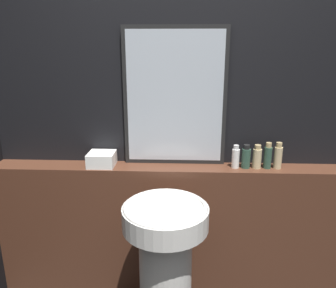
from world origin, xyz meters
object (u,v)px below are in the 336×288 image
(mirror, at_px, (175,98))
(body_wash_bottle, at_px, (268,156))
(towel_stack, at_px, (102,159))
(lotion_bottle, at_px, (257,157))
(pedestal_sink, at_px, (165,262))
(shampoo_bottle, at_px, (236,157))
(conditioner_bottle, at_px, (246,157))
(hand_soap_bottle, at_px, (278,156))

(mirror, height_order, body_wash_bottle, mirror)
(towel_stack, xyz_separation_m, lotion_bottle, (0.99, -0.00, 0.03))
(pedestal_sink, height_order, mirror, mirror)
(mirror, distance_m, lotion_bottle, 0.64)
(shampoo_bottle, distance_m, lotion_bottle, 0.13)
(pedestal_sink, height_order, towel_stack, towel_stack)
(body_wash_bottle, bearing_deg, mirror, 172.89)
(pedestal_sink, xyz_separation_m, conditioner_bottle, (0.49, 0.42, 0.49))
(mirror, bearing_deg, conditioner_bottle, -9.20)
(body_wash_bottle, bearing_deg, towel_stack, 180.00)
(mirror, height_order, hand_soap_bottle, mirror)
(towel_stack, height_order, conditioner_bottle, conditioner_bottle)
(shampoo_bottle, distance_m, conditioner_bottle, 0.07)
(body_wash_bottle, xyz_separation_m, hand_soap_bottle, (0.06, 0.00, 0.00))
(pedestal_sink, xyz_separation_m, body_wash_bottle, (0.63, 0.42, 0.49))
(shampoo_bottle, height_order, conditioner_bottle, conditioner_bottle)
(lotion_bottle, xyz_separation_m, body_wash_bottle, (0.07, 0.00, 0.01))
(body_wash_bottle, distance_m, hand_soap_bottle, 0.06)
(conditioner_bottle, relative_size, hand_soap_bottle, 0.90)
(mirror, relative_size, hand_soap_bottle, 5.12)
(towel_stack, relative_size, shampoo_bottle, 1.13)
(body_wash_bottle, bearing_deg, hand_soap_bottle, 0.00)
(shampoo_bottle, height_order, body_wash_bottle, body_wash_bottle)
(shampoo_bottle, xyz_separation_m, conditioner_bottle, (0.07, 0.00, 0.00))
(conditioner_bottle, bearing_deg, towel_stack, 180.00)
(mirror, xyz_separation_m, body_wash_bottle, (0.59, -0.07, -0.36))
(mirror, bearing_deg, pedestal_sink, -94.21)
(pedestal_sink, relative_size, conditioner_bottle, 5.60)
(mirror, xyz_separation_m, lotion_bottle, (0.52, -0.07, -0.36))
(mirror, distance_m, shampoo_bottle, 0.54)
(pedestal_sink, bearing_deg, body_wash_bottle, 33.67)
(pedestal_sink, relative_size, shampoo_bottle, 5.73)
(conditioner_bottle, distance_m, lotion_bottle, 0.07)
(towel_stack, distance_m, shampoo_bottle, 0.86)
(towel_stack, bearing_deg, lotion_bottle, -0.00)
(mirror, height_order, shampoo_bottle, mirror)
(mirror, height_order, conditioner_bottle, mirror)
(shampoo_bottle, distance_m, body_wash_bottle, 0.20)
(pedestal_sink, height_order, lotion_bottle, lotion_bottle)
(lotion_bottle, bearing_deg, conditioner_bottle, 180.00)
(mirror, distance_m, towel_stack, 0.61)
(shampoo_bottle, relative_size, body_wash_bottle, 0.89)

